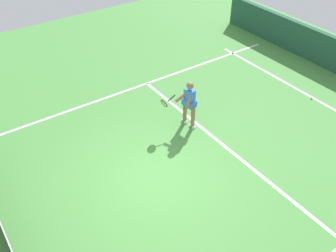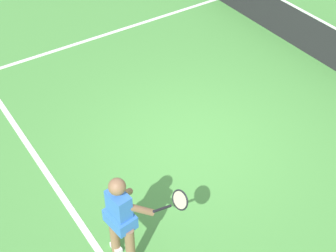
# 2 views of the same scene
# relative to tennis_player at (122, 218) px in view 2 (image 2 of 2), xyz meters

# --- Properties ---
(ground_plane) EXTENTS (23.77, 23.77, 0.00)m
(ground_plane) POSITION_rel_tennis_player_xyz_m (-1.34, 2.11, -0.85)
(ground_plane) COLOR #4C9342
(service_line_marking) EXTENTS (8.39, 0.10, 0.01)m
(service_line_marking) POSITION_rel_tennis_player_xyz_m (-1.34, -0.27, -0.84)
(service_line_marking) COLOR white
(service_line_marking) RESTS_ON ground
(sideline_left_marking) EXTENTS (0.10, 16.28, 0.01)m
(sideline_left_marking) POSITION_rel_tennis_player_xyz_m (-5.54, 2.11, -0.84)
(sideline_left_marking) COLOR white
(sideline_left_marking) RESTS_ON ground
(tennis_player) EXTENTS (0.73, 0.99, 1.55)m
(tennis_player) POSITION_rel_tennis_player_xyz_m (0.00, 0.00, 0.00)
(tennis_player) COLOR #8C6647
(tennis_player) RESTS_ON ground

